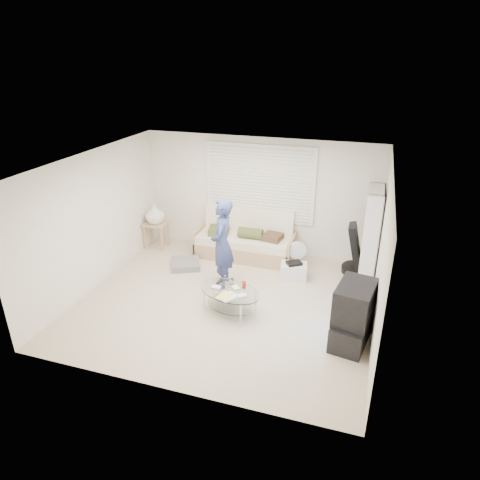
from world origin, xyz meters
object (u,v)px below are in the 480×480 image
(futon_sofa, at_px, (245,242))
(tv_unit, at_px, (353,315))
(bookshelf, at_px, (371,236))
(coffee_table, at_px, (230,294))

(futon_sofa, bearing_deg, tv_unit, -44.32)
(tv_unit, bearing_deg, bookshelf, 86.55)
(coffee_table, bearing_deg, bookshelf, 41.07)
(coffee_table, bearing_deg, futon_sofa, 100.27)
(futon_sofa, bearing_deg, bookshelf, -6.11)
(coffee_table, bearing_deg, tv_unit, -5.95)
(futon_sofa, relative_size, tv_unit, 2.14)
(bookshelf, relative_size, coffee_table, 1.44)
(bookshelf, bearing_deg, futon_sofa, 173.89)
(futon_sofa, height_order, coffee_table, futon_sofa)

